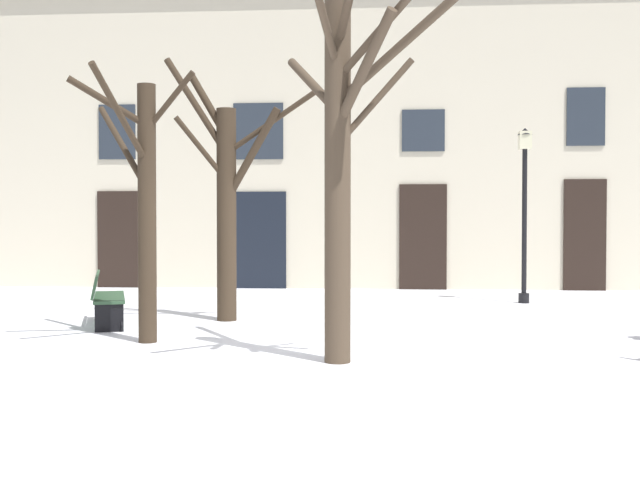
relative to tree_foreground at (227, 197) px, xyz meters
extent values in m
plane|color=white|center=(1.59, -1.93, -2.08)|extent=(30.33, 30.33, 0.00)
cube|color=beige|center=(1.59, 6.25, 1.82)|extent=(18.96, 0.40, 7.79)
cube|color=black|center=(-3.99, 6.03, -0.86)|extent=(1.03, 0.08, 2.43)
cube|color=#262D38|center=(-3.99, 6.03, 1.83)|extent=(0.93, 0.06, 1.37)
cube|color=black|center=(-0.41, 6.03, -0.87)|extent=(1.38, 0.08, 2.40)
cube|color=#262D38|center=(-0.41, 6.03, 1.82)|extent=(1.24, 0.06, 1.39)
cube|color=black|center=(3.64, 6.03, -0.79)|extent=(1.15, 0.08, 2.57)
cube|color=#262D38|center=(3.64, 6.03, 1.80)|extent=(1.04, 0.06, 1.01)
cube|color=black|center=(7.51, 6.03, -0.74)|extent=(1.00, 0.08, 2.68)
cube|color=#262D38|center=(7.51, 6.03, 2.10)|extent=(0.90, 0.06, 1.39)
cylinder|color=#382B1E|center=(-0.01, 0.02, -0.30)|extent=(0.33, 0.33, 3.55)
cylinder|color=#382B1E|center=(-0.32, 0.07, 1.55)|extent=(0.76, 0.24, 1.13)
cylinder|color=#382B1E|center=(0.77, -0.12, 1.23)|extent=(1.63, 0.37, 1.06)
cylinder|color=#382B1E|center=(0.44, -0.10, 0.69)|extent=(1.04, 0.39, 1.55)
cylinder|color=#382B1E|center=(-0.50, -0.01, 1.51)|extent=(1.09, 0.17, 1.63)
cylinder|color=#382B1E|center=(-0.38, -0.20, 0.78)|extent=(0.85, 0.55, 1.06)
cylinder|color=#382B1E|center=(-0.65, -2.30, -0.30)|extent=(0.25, 0.25, 3.55)
cylinder|color=#382B1E|center=(-0.30, -2.40, 1.21)|extent=(0.77, 0.29, 0.80)
cylinder|color=#382B1E|center=(-1.15, -1.80, 0.67)|extent=(1.11, 1.11, 1.32)
cylinder|color=#382B1E|center=(-0.81, -2.88, 0.96)|extent=(0.42, 1.24, 1.20)
cylinder|color=#382B1E|center=(-1.10, -2.54, 1.19)|extent=(0.99, 0.58, 0.65)
cylinder|color=#4C3D2D|center=(2.04, -3.56, 0.19)|extent=(0.31, 0.31, 4.53)
cylinder|color=#4C3D2D|center=(2.47, -3.57, 0.99)|extent=(0.93, 0.10, 1.03)
cylinder|color=#4C3D2D|center=(1.87, -4.19, 1.99)|extent=(0.44, 1.35, 1.28)
cylinder|color=#4C3D2D|center=(2.46, -4.00, 1.64)|extent=(0.95, 0.97, 0.83)
cylinder|color=#4C3D2D|center=(1.69, -2.85, 1.33)|extent=(0.83, 1.51, 0.98)
cylinder|color=#4C3D2D|center=(2.35, -3.96, 1.28)|extent=(0.77, 0.95, 1.21)
cylinder|color=#4C3D2D|center=(2.16, -3.98, 1.98)|extent=(0.37, 0.94, 0.78)
cylinder|color=#4C3D2D|center=(2.71, -3.87, 1.52)|extent=(1.44, 0.74, 1.14)
cylinder|color=black|center=(5.51, 3.12, -0.51)|extent=(0.10, 0.10, 3.13)
cylinder|color=black|center=(5.51, 3.12, -1.98)|extent=(0.22, 0.22, 0.20)
cube|color=beige|center=(5.51, 3.12, 1.24)|extent=(0.24, 0.24, 0.36)
cone|color=black|center=(5.51, 3.12, 1.42)|extent=(0.30, 0.30, 0.14)
cube|color=#2D4C33|center=(-1.79, -0.64, -1.63)|extent=(1.03, 1.80, 0.05)
cube|color=#2D4C33|center=(-1.99, -0.71, -1.41)|extent=(0.70, 1.68, 0.36)
cube|color=black|center=(-1.52, -1.41, -1.85)|extent=(0.42, 0.20, 0.44)
torus|color=black|center=(-1.35, -1.34, -2.00)|extent=(0.09, 0.17, 0.17)
cube|color=black|center=(-2.07, 0.13, -1.85)|extent=(0.42, 0.20, 0.44)
torus|color=black|center=(-1.89, 0.19, -2.00)|extent=(0.09, 0.17, 0.17)
camera|label=1|loc=(2.48, -12.38, -0.40)|focal=42.03mm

